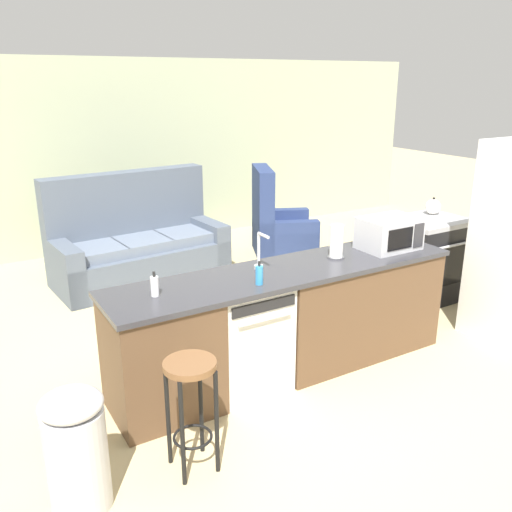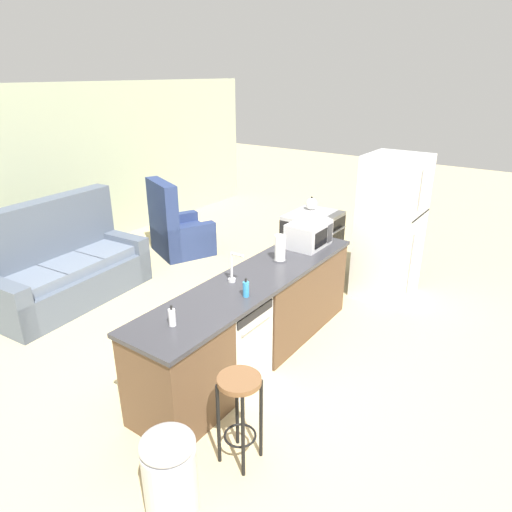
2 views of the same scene
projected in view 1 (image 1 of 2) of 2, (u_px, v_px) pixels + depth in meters
ground_plane at (271, 375)px, 4.46m from camera, size 24.00×24.00×0.00m
wall_back at (131, 155)px, 7.63m from camera, size 10.00×0.06×2.60m
kitchen_counter at (296, 322)px, 4.45m from camera, size 2.94×0.66×0.90m
dishwasher at (244, 336)px, 4.21m from camera, size 0.58×0.61×0.84m
stove_range at (427, 259)px, 5.91m from camera, size 0.76×0.68×0.90m
microwave at (389, 233)px, 4.72m from camera, size 0.50×0.37×0.28m
sink_faucet at (260, 253)px, 4.20m from camera, size 0.07×0.18×0.30m
paper_towel_roll at (337, 242)px, 4.47m from camera, size 0.14×0.14×0.28m
soap_bottle at (259, 275)px, 3.91m from camera, size 0.06×0.06×0.18m
dish_soap_bottle at (155, 286)px, 3.71m from camera, size 0.06×0.06×0.18m
kettle at (433, 207)px, 5.93m from camera, size 0.21×0.17×0.19m
bar_stool at (191, 392)px, 3.24m from camera, size 0.32×0.32×0.74m
trash_bin at (76, 450)px, 2.98m from camera, size 0.35×0.35×0.74m
couch at (136, 247)px, 6.53m from camera, size 2.07×1.06×1.27m
armchair at (277, 229)px, 7.43m from camera, size 1.07×1.10×1.20m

